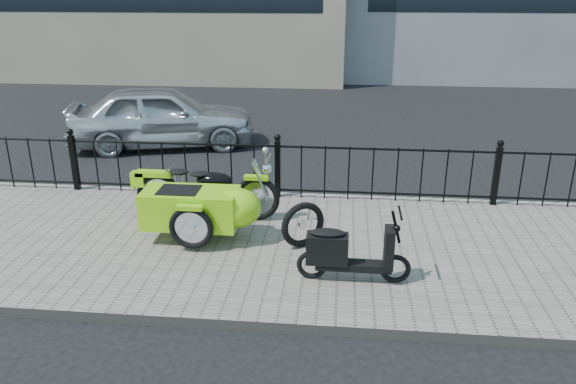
# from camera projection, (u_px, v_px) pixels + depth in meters

# --- Properties ---
(ground) EXTENTS (120.00, 120.00, 0.00)m
(ground) POSITION_uv_depth(u_px,v_px,m) (268.00, 236.00, 8.24)
(ground) COLOR black
(ground) RESTS_ON ground
(sidewalk) EXTENTS (30.00, 3.80, 0.12)m
(sidewalk) POSITION_uv_depth(u_px,v_px,m) (263.00, 247.00, 7.76)
(sidewalk) COLOR #6E665D
(sidewalk) RESTS_ON ground
(curb) EXTENTS (30.00, 0.10, 0.12)m
(curb) POSITION_uv_depth(u_px,v_px,m) (279.00, 197.00, 9.56)
(curb) COLOR gray
(curb) RESTS_ON ground
(iron_fence) EXTENTS (14.11, 0.11, 1.08)m
(iron_fence) POSITION_uv_depth(u_px,v_px,m) (278.00, 170.00, 9.25)
(iron_fence) COLOR black
(iron_fence) RESTS_ON sidewalk
(motorcycle_sidecar) EXTENTS (2.28, 1.48, 0.98)m
(motorcycle_sidecar) POSITION_uv_depth(u_px,v_px,m) (206.00, 204.00, 7.81)
(motorcycle_sidecar) COLOR black
(motorcycle_sidecar) RESTS_ON sidewalk
(scooter) EXTENTS (1.36, 0.40, 0.92)m
(scooter) POSITION_uv_depth(u_px,v_px,m) (346.00, 253.00, 6.66)
(scooter) COLOR black
(scooter) RESTS_ON sidewalk
(spare_tire) EXTENTS (0.59, 0.43, 0.64)m
(spare_tire) POSITION_uv_depth(u_px,v_px,m) (303.00, 225.00, 7.53)
(spare_tire) COLOR black
(spare_tire) RESTS_ON sidewalk
(sedan_car) EXTENTS (4.33, 2.60, 1.38)m
(sedan_car) POSITION_uv_depth(u_px,v_px,m) (162.00, 116.00, 12.46)
(sedan_car) COLOR silver
(sedan_car) RESTS_ON ground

